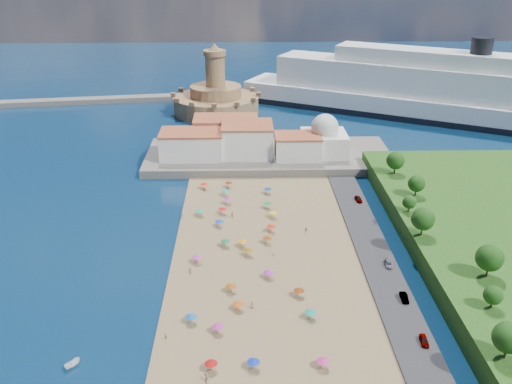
{
  "coord_description": "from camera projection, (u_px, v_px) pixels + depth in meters",
  "views": [
    {
      "loc": [
        0.15,
        -125.79,
        73.81
      ],
      "look_at": [
        4.0,
        25.0,
        8.0
      ],
      "focal_mm": 40.0,
      "sensor_mm": 36.0,
      "label": 1
    }
  ],
  "objects": [
    {
      "name": "beach_parasols",
      "position": [
        243.0,
        279.0,
        132.52
      ],
      "size": [
        30.4,
        115.69,
        2.2
      ],
      "color": "gray",
      "rests_on": "beach"
    },
    {
      "name": "breakwater",
      "position": [
        19.0,
        103.0,
        281.87
      ],
      "size": [
        199.03,
        34.77,
        2.6
      ],
      "primitive_type": "cube",
      "rotation": [
        0.0,
        0.0,
        0.14
      ],
      "color": "#59544C",
      "rests_on": "ground"
    },
    {
      "name": "ground",
      "position": [
        243.0,
        260.0,
        144.77
      ],
      "size": [
        700.0,
        700.0,
        0.0
      ],
      "primitive_type": "plane",
      "color": "#071938",
      "rests_on": "ground"
    },
    {
      "name": "terrace",
      "position": [
        269.0,
        156.0,
        211.29
      ],
      "size": [
        90.0,
        36.0,
        3.0
      ],
      "primitive_type": "cube",
      "color": "#59544C",
      "rests_on": "ground"
    },
    {
      "name": "fortress",
      "position": [
        216.0,
        99.0,
        268.26
      ],
      "size": [
        40.0,
        40.0,
        32.4
      ],
      "color": "#A57C52",
      "rests_on": "ground"
    },
    {
      "name": "domed_building",
      "position": [
        324.0,
        138.0,
        206.94
      ],
      "size": [
        16.0,
        16.0,
        15.0
      ],
      "color": "silver",
      "rests_on": "terrace"
    },
    {
      "name": "cruise_ship",
      "position": [
        422.0,
        93.0,
        260.29
      ],
      "size": [
        163.47,
        103.97,
        37.61
      ],
      "color": "black",
      "rests_on": "ground"
    },
    {
      "name": "hillside_trees",
      "position": [
        448.0,
        236.0,
        134.77
      ],
      "size": [
        14.83,
        105.77,
        7.81
      ],
      "color": "#382314",
      "rests_on": "hillside"
    },
    {
      "name": "waterfront_buildings",
      "position": [
        233.0,
        140.0,
        209.02
      ],
      "size": [
        57.0,
        29.0,
        11.0
      ],
      "color": "silver",
      "rests_on": "terrace"
    },
    {
      "name": "beachgoers",
      "position": [
        236.0,
        270.0,
        138.34
      ],
      "size": [
        36.39,
        98.19,
        1.84
      ],
      "color": "tan",
      "rests_on": "beach"
    },
    {
      "name": "parked_cars",
      "position": [
        387.0,
        260.0,
        142.07
      ],
      "size": [
        2.08,
        72.65,
        1.42
      ],
      "color": "gray",
      "rests_on": "promenade"
    },
    {
      "name": "jetty",
      "position": [
        214.0,
        129.0,
        242.97
      ],
      "size": [
        18.0,
        70.0,
        2.4
      ],
      "primitive_type": "cube",
      "color": "#59544C",
      "rests_on": "ground"
    }
  ]
}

